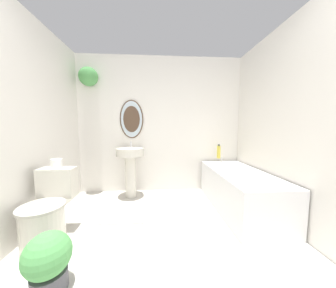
# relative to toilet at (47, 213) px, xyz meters

# --- Properties ---
(wall_back) EXTENTS (2.99, 0.30, 2.40)m
(wall_back) POSITION_rel_toilet_xyz_m (1.09, 1.37, 0.95)
(wall_back) COLOR silver
(wall_back) RESTS_ON ground_plane
(wall_left) EXTENTS (0.06, 2.73, 2.40)m
(wall_left) POSITION_rel_toilet_xyz_m (-0.29, 0.04, 0.90)
(wall_left) COLOR silver
(wall_left) RESTS_ON ground_plane
(wall_right) EXTENTS (0.06, 2.73, 2.40)m
(wall_right) POSITION_rel_toilet_xyz_m (2.64, 0.04, 0.90)
(wall_right) COLOR silver
(wall_right) RESTS_ON ground_plane
(toilet) EXTENTS (0.40, 0.57, 0.71)m
(toilet) POSITION_rel_toilet_xyz_m (0.00, 0.00, 0.00)
(toilet) COLOR beige
(toilet) RESTS_ON ground_plane
(pedestal_sink) EXTENTS (0.45, 0.45, 0.92)m
(pedestal_sink) POSITION_rel_toilet_xyz_m (0.66, 1.09, 0.27)
(pedestal_sink) COLOR beige
(pedestal_sink) RESTS_ON ground_plane
(bathtub) EXTENTS (0.67, 1.50, 0.62)m
(bathtub) POSITION_rel_toilet_xyz_m (2.25, 0.55, -0.02)
(bathtub) COLOR silver
(bathtub) RESTS_ON ground_plane
(shampoo_bottle) EXTENTS (0.06, 0.06, 0.24)m
(shampoo_bottle) POSITION_rel_toilet_xyz_m (2.18, 1.17, 0.43)
(shampoo_bottle) COLOR gold
(shampoo_bottle) RESTS_ON bathtub
(potted_plant) EXTENTS (0.31, 0.31, 0.42)m
(potted_plant) POSITION_rel_toilet_xyz_m (0.33, -0.54, -0.07)
(potted_plant) COLOR #47474C
(potted_plant) RESTS_ON ground_plane
(bath_mat) EXTENTS (0.54, 0.34, 0.02)m
(bath_mat) POSITION_rel_toilet_xyz_m (0.66, 0.42, -0.29)
(bath_mat) COLOR silver
(bath_mat) RESTS_ON ground_plane
(toilet_paper_roll) EXTENTS (0.11, 0.11, 0.10)m
(toilet_paper_roll) POSITION_rel_toilet_xyz_m (0.00, 0.20, 0.46)
(toilet_paper_roll) COLOR white
(toilet_paper_roll) RESTS_ON toilet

